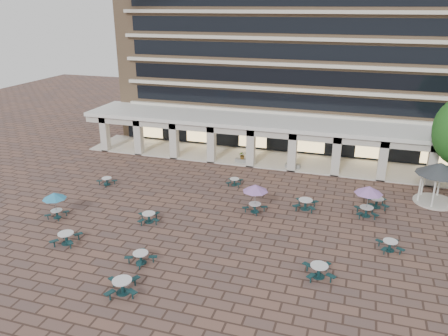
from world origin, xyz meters
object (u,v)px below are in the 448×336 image
at_px(picnic_table_1, 122,285).
at_px(picnic_table_2, 319,270).
at_px(gazebo, 439,173).
at_px(planter_left, 242,158).
at_px(picnic_table_0, 66,237).
at_px(planter_right, 293,164).

distance_m(picnic_table_1, picnic_table_2, 11.72).
distance_m(picnic_table_2, gazebo, 16.11).
bearing_deg(gazebo, planter_left, 166.22).
relative_size(picnic_table_0, picnic_table_2, 0.92).
xyz_separation_m(picnic_table_2, planter_right, (-4.52, 18.14, -0.03)).
height_order(planter_left, planter_right, planter_left).
bearing_deg(picnic_table_2, picnic_table_1, -172.01).
relative_size(gazebo, planter_left, 2.52).
xyz_separation_m(planter_left, planter_right, (5.27, -0.00, -0.11)).
relative_size(picnic_table_2, planter_left, 1.45).
bearing_deg(planter_left, gazebo, -13.78).
height_order(picnic_table_2, planter_left, planter_left).
distance_m(picnic_table_1, gazebo, 26.57).
distance_m(planter_left, planter_right, 5.27).
bearing_deg(planter_right, planter_left, 180.00).
height_order(gazebo, planter_right, gazebo).
xyz_separation_m(picnic_table_0, picnic_table_1, (6.54, -3.74, 0.03)).
bearing_deg(planter_left, picnic_table_2, -61.66).
height_order(picnic_table_0, gazebo, gazebo).
bearing_deg(picnic_table_1, picnic_table_0, 128.10).
distance_m(picnic_table_0, planter_right, 23.15).
xyz_separation_m(picnic_table_0, gazebo, (25.25, 15.02, 2.16)).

